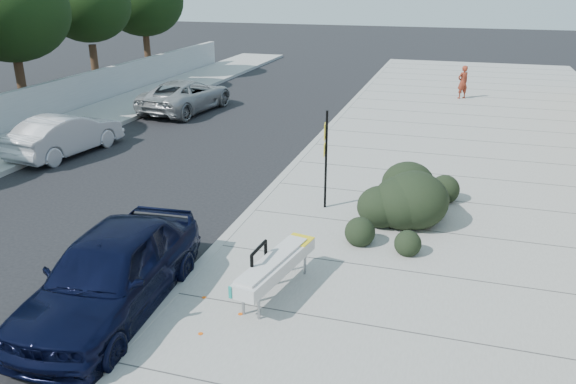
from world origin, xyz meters
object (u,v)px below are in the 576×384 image
at_px(wagon_silver, 66,134).
at_px(suv_silver, 186,96).
at_px(sign_post, 326,153).
at_px(bench, 276,266).
at_px(pedestrian, 463,82).
at_px(bike_rack, 259,266).
at_px(sedan_navy, 111,273).

bearing_deg(wagon_silver, suv_silver, -89.92).
relative_size(sign_post, suv_silver, 0.49).
height_order(bench, pedestrian, pedestrian).
height_order(bench, sign_post, sign_post).
distance_m(bike_rack, sedan_navy, 2.51).
bearing_deg(bike_rack, sedan_navy, -152.06).
bearing_deg(suv_silver, wagon_silver, 89.09).
distance_m(bench, sign_post, 4.23).
bearing_deg(sedan_navy, pedestrian, 71.06).
xyz_separation_m(wagon_silver, suv_silver, (0.88, 6.87, 0.02)).
relative_size(bike_rack, sedan_navy, 0.21).
bearing_deg(wagon_silver, sedan_navy, 138.60).
distance_m(sedan_navy, suv_silver, 15.65).
bearing_deg(sedan_navy, wagon_silver, 127.65).
xyz_separation_m(sedan_navy, pedestrian, (5.51, 20.02, 0.15)).
xyz_separation_m(sedan_navy, suv_silver, (-5.82, 14.53, -0.08)).
xyz_separation_m(sign_post, pedestrian, (3.05, 14.73, -0.62)).
relative_size(bike_rack, suv_silver, 0.19).
xyz_separation_m(bike_rack, pedestrian, (3.21, 19.01, 0.19)).
xyz_separation_m(suv_silver, pedestrian, (11.33, 5.49, 0.23)).
xyz_separation_m(bike_rack, sign_post, (0.16, 4.29, 0.80)).
bearing_deg(bench, suv_silver, 133.18).
bearing_deg(sedan_navy, suv_silver, 108.28).
xyz_separation_m(bike_rack, sedan_navy, (-2.30, -1.01, 0.03)).
bearing_deg(sign_post, bike_rack, -101.92).
distance_m(sign_post, suv_silver, 12.43).
distance_m(sign_post, pedestrian, 15.05).
bearing_deg(wagon_silver, sign_post, 172.94).
relative_size(wagon_silver, suv_silver, 0.82).
relative_size(bench, sedan_navy, 0.52).
relative_size(bench, bike_rack, 2.41).
height_order(sedan_navy, pedestrian, pedestrian).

